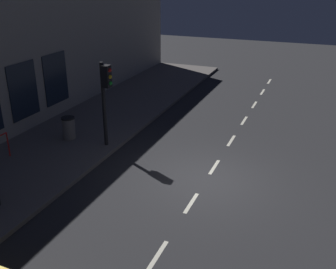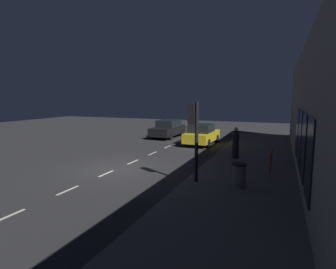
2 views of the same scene
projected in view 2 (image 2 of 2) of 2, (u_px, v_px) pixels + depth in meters
The scene contains 10 objects.
ground_plane at pixel (117, 169), 14.24m from camera, with size 60.00×60.00×0.00m, color #28282B.
sidewalk at pixel (242, 181), 11.88m from camera, with size 4.50×32.00×0.15m.
building_facade at pixel (313, 114), 10.53m from camera, with size 0.65×32.00×6.05m.
lane_centre_line at pixel (106, 174), 13.32m from camera, with size 0.12×27.20×0.01m.
traffic_light at pixel (194, 128), 11.35m from camera, with size 0.49×0.32×3.34m.
parked_car_0 at pixel (168, 129), 25.30m from camera, with size 2.00×4.56×1.58m.
parked_car_1 at pixel (202, 134), 21.50m from camera, with size 1.99×4.28×1.58m.
pedestrian_0 at pixel (236, 144), 15.92m from camera, with size 0.53×0.53×1.81m.
trash_bin at pixel (239, 175), 10.91m from camera, with size 0.55×0.55×0.93m.
red_railing at pixel (271, 154), 13.59m from camera, with size 0.05×2.29×0.97m.
Camera 2 is at (7.68, -11.84, 3.68)m, focal length 29.54 mm.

